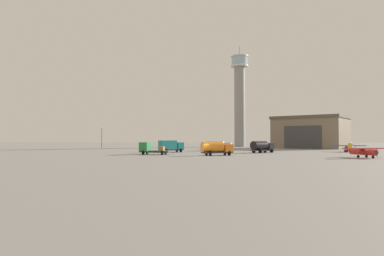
{
  "coord_description": "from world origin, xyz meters",
  "views": [
    {
      "loc": [
        2.12,
        -67.2,
        3.66
      ],
      "look_at": [
        -3.7,
        23.65,
        6.39
      ],
      "focal_mm": 31.29,
      "sensor_mm": 36.0,
      "label": 1
    }
  ],
  "objects": [
    {
      "name": "light_post_east",
      "position": [
        -38.68,
        52.7,
        4.63
      ],
      "size": [
        0.44,
        0.44,
        7.65
      ],
      "color": "#38383D",
      "rests_on": "ground_plane"
    },
    {
      "name": "hangar",
      "position": [
        37.0,
        55.53,
        5.73
      ],
      "size": [
        29.58,
        27.8,
        11.42
      ],
      "rotation": [
        0.0,
        0.0,
        -2.16
      ],
      "color": "#7A6B56",
      "rests_on": "ground_plane"
    },
    {
      "name": "control_tower",
      "position": [
        13.25,
        74.67,
        21.59
      ],
      "size": [
        7.31,
        7.31,
        42.57
      ],
      "color": "gray",
      "rests_on": "ground_plane"
    },
    {
      "name": "airplane_blue",
      "position": [
        37.7,
        23.16,
        1.2
      ],
      "size": [
        7.9,
        6.65,
        2.57
      ],
      "rotation": [
        0.0,
        0.0,
        4.12
      ],
      "color": "#2847A8",
      "rests_on": "ground_plane"
    },
    {
      "name": "truck_box_teal",
      "position": [
        -8.78,
        17.61,
        1.68
      ],
      "size": [
        6.45,
        5.54,
        3.04
      ],
      "rotation": [
        0.0,
        0.0,
        0.63
      ],
      "color": "#38383D",
      "rests_on": "ground_plane"
    },
    {
      "name": "truck_fuel_tanker_orange",
      "position": [
        2.72,
        2.76,
        1.58
      ],
      "size": [
        6.93,
        4.71,
        2.84
      ],
      "rotation": [
        0.0,
        0.0,
        0.43
      ],
      "color": "#38383D",
      "rests_on": "ground_plane"
    },
    {
      "name": "truck_flatbed_green",
      "position": [
        -11.9,
        6.21,
        1.31
      ],
      "size": [
        7.11,
        4.1,
        2.71
      ],
      "rotation": [
        0.0,
        0.0,
        2.94
      ],
      "color": "#38383D",
      "rests_on": "ground_plane"
    },
    {
      "name": "airplane_red",
      "position": [
        29.57,
        -3.72,
        1.24
      ],
      "size": [
        8.75,
        6.94,
        2.66
      ],
      "rotation": [
        0.0,
        0.0,
        5.12
      ],
      "color": "red",
      "rests_on": "ground_plane"
    },
    {
      "name": "ground_plane",
      "position": [
        0.0,
        0.0,
        0.0
      ],
      "size": [
        400.0,
        400.0,
        0.0
      ],
      "primitive_type": "plane",
      "color": "gray"
    },
    {
      "name": "truck_fuel_tanker_black",
      "position": [
        14.07,
        16.46,
        1.61
      ],
      "size": [
        6.42,
        6.2,
        2.9
      ],
      "rotation": [
        0.0,
        0.0,
        0.75
      ],
      "color": "#38383D",
      "rests_on": "ground_plane"
    },
    {
      "name": "truck_box_silver",
      "position": [
        3.7,
        28.54,
        1.53
      ],
      "size": [
        7.18,
        4.06,
        2.69
      ],
      "rotation": [
        0.0,
        0.0,
        6.07
      ],
      "color": "#38383D",
      "rests_on": "ground_plane"
    }
  ]
}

